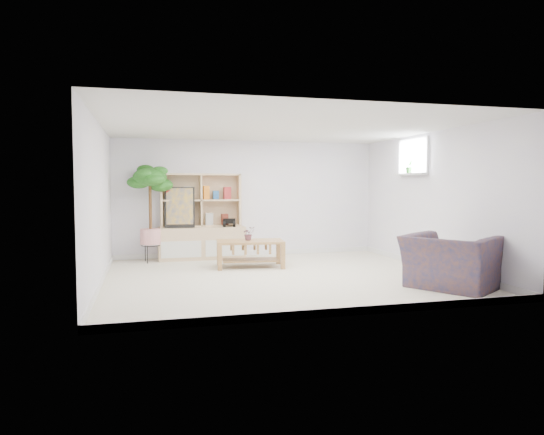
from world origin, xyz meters
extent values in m
cube|color=beige|center=(0.00, 0.00, 0.00)|extent=(5.50, 5.00, 0.01)
cube|color=silver|center=(0.00, 0.00, 2.40)|extent=(5.50, 5.00, 0.01)
cube|color=white|center=(0.00, 2.50, 1.20)|extent=(5.50, 0.01, 2.40)
cube|color=white|center=(0.00, -2.50, 1.20)|extent=(5.50, 0.01, 2.40)
cube|color=white|center=(-2.75, 0.00, 1.20)|extent=(0.01, 5.00, 2.40)
cube|color=white|center=(2.75, 0.00, 1.20)|extent=(0.01, 5.00, 2.40)
cube|color=white|center=(2.67, 0.60, 1.68)|extent=(0.14, 1.00, 0.04)
imported|color=#1B4824|center=(-0.31, 1.04, 0.60)|extent=(0.25, 0.23, 0.24)
imported|color=navy|center=(2.10, -1.50, 0.44)|extent=(1.49, 1.54, 0.87)
imported|color=#184517|center=(2.67, 0.65, 1.82)|extent=(0.16, 0.14, 0.25)
camera|label=1|loc=(-2.08, -7.48, 1.46)|focal=32.00mm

